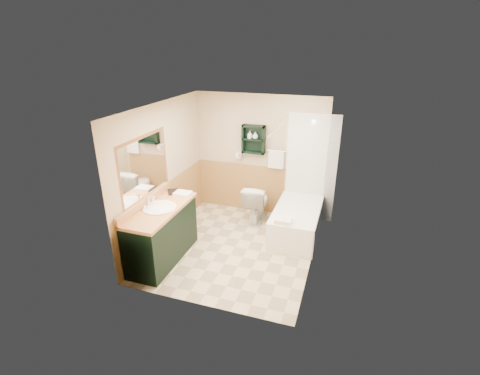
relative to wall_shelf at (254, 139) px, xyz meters
name	(u,v)px	position (x,y,z in m)	size (l,w,h in m)	color
floor	(235,247)	(0.10, -1.41, -1.55)	(3.00, 3.00, 0.00)	beige
back_wall	(260,156)	(0.10, 0.11, -0.35)	(2.60, 0.04, 2.40)	beige
left_wall	(162,174)	(-1.22, -1.41, -0.35)	(0.04, 3.00, 2.40)	beige
right_wall	(318,193)	(1.42, -1.41, -0.35)	(0.04, 3.00, 2.40)	beige
ceiling	(234,105)	(0.10, -1.41, 0.87)	(2.60, 3.00, 0.04)	white
wainscot_left	(167,211)	(-1.19, -1.41, -1.05)	(2.98, 2.98, 1.00)	tan
wainscot_back	(259,189)	(0.10, 0.08, -1.05)	(2.58, 2.58, 1.00)	tan
mirror_frame	(145,168)	(-1.17, -1.96, -0.05)	(1.30, 1.30, 1.00)	brown
mirror_glass	(145,168)	(-1.17, -1.96, -0.05)	(1.20, 1.20, 0.90)	white
tile_right	(320,184)	(1.38, -0.66, -0.50)	(1.50, 1.50, 2.10)	white
tile_back	(311,169)	(1.13, 0.07, -0.50)	(0.95, 0.95, 2.10)	white
tile_accent	(324,135)	(1.37, -0.66, 0.35)	(1.50, 1.50, 0.10)	#144726
wall_shelf	(254,139)	(0.00, 0.00, 0.00)	(0.45, 0.15, 0.55)	black
hair_dryer	(239,155)	(-0.30, 0.02, -0.35)	(0.10, 0.24, 0.18)	white
towel_bar	(277,151)	(0.45, 0.04, -0.20)	(0.40, 0.06, 0.40)	white
curtain_rod	(279,126)	(0.63, -0.66, 0.45)	(0.03, 0.03, 1.60)	silver
shower_curtain	(279,170)	(0.63, -0.48, -0.40)	(1.05, 1.05, 1.70)	beige
vanity	(162,234)	(-0.89, -2.08, -1.09)	(0.59, 1.44, 0.91)	black
bathtub	(297,221)	(1.03, -0.63, -1.29)	(0.79, 1.50, 0.53)	white
toilet	(256,203)	(0.18, -0.35, -1.17)	(0.43, 0.78, 0.76)	white
counter_towel	(183,193)	(-0.79, -1.50, -0.62)	(0.27, 0.21, 0.04)	white
vanity_book	(167,186)	(-1.06, -1.52, -0.52)	(0.18, 0.02, 0.24)	black
tub_towel	(283,221)	(0.89, -1.24, -0.99)	(0.27, 0.22, 0.07)	white
soap_bottle_a	(250,137)	(-0.07, -0.01, 0.05)	(0.06, 0.14, 0.07)	white
soap_bottle_b	(255,136)	(0.03, -0.01, 0.07)	(0.11, 0.14, 0.11)	white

